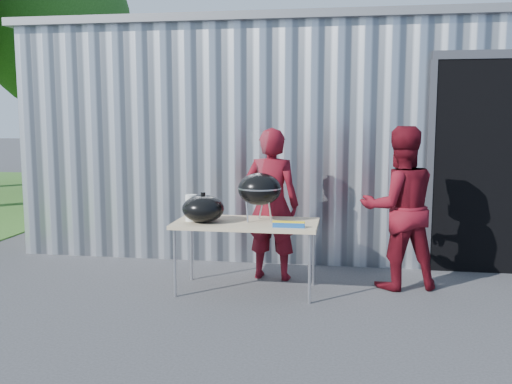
% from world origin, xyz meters
% --- Properties ---
extents(ground, '(80.00, 80.00, 0.00)m').
position_xyz_m(ground, '(0.00, 0.00, 0.00)').
color(ground, '#343436').
extents(building, '(8.20, 6.20, 3.10)m').
position_xyz_m(building, '(0.92, 4.59, 1.54)').
color(building, silver).
rests_on(building, ground).
extents(tree_far, '(3.90, 3.90, 6.46)m').
position_xyz_m(tree_far, '(-6.50, 9.00, 4.20)').
color(tree_far, '#442D19').
rests_on(tree_far, ground).
extents(folding_table, '(1.50, 0.75, 0.75)m').
position_xyz_m(folding_table, '(0.05, 0.53, 0.71)').
color(folding_table, tan).
rests_on(folding_table, ground).
extents(kettle_grill, '(0.46, 0.46, 0.94)m').
position_xyz_m(kettle_grill, '(0.19, 0.57, 1.17)').
color(kettle_grill, black).
rests_on(kettle_grill, folding_table).
extents(grill_lid, '(0.44, 0.44, 0.32)m').
position_xyz_m(grill_lid, '(-0.38, 0.43, 0.89)').
color(grill_lid, black).
rests_on(grill_lid, folding_table).
extents(paper_towels, '(0.12, 0.12, 0.28)m').
position_xyz_m(paper_towels, '(-0.53, 0.48, 0.89)').
color(paper_towels, white).
rests_on(paper_towels, folding_table).
extents(white_tub, '(0.20, 0.15, 0.10)m').
position_xyz_m(white_tub, '(-0.50, 0.70, 0.80)').
color(white_tub, white).
rests_on(white_tub, folding_table).
extents(foil_box, '(0.32, 0.06, 0.06)m').
position_xyz_m(foil_box, '(0.53, 0.28, 0.78)').
color(foil_box, '#174A96').
rests_on(foil_box, folding_table).
extents(person_cook, '(0.67, 0.48, 1.72)m').
position_xyz_m(person_cook, '(0.25, 1.05, 0.86)').
color(person_cook, '#5E0C17').
rests_on(person_cook, ground).
extents(person_bystander, '(0.99, 0.86, 1.75)m').
position_xyz_m(person_bystander, '(1.65, 0.92, 0.87)').
color(person_bystander, '#5E0C17').
rests_on(person_bystander, ground).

